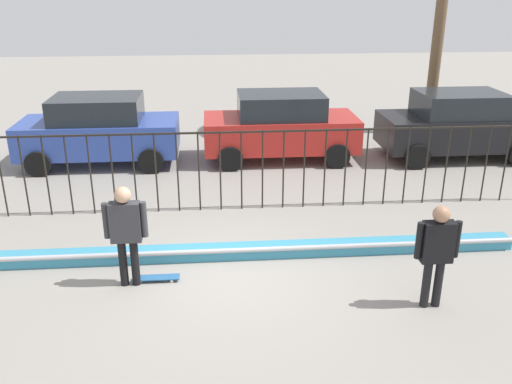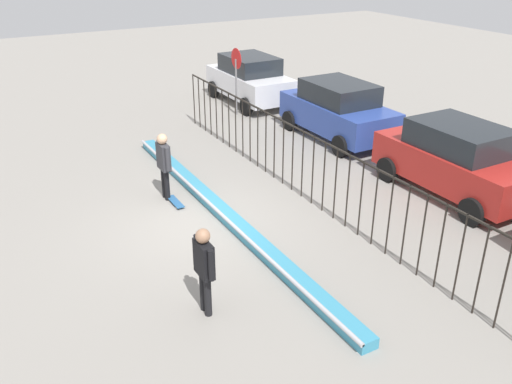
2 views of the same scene
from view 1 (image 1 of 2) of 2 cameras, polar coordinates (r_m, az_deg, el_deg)
ground_plane at (r=9.71m, az=-3.21°, el=-8.71°), size 60.00×60.00×0.00m
bowl_coping_ledge at (r=10.26m, az=-3.34°, el=-6.22°), size 11.00×0.40×0.27m
perimeter_fence at (r=12.00m, az=-3.76°, el=3.09°), size 14.04×0.04×1.81m
skateboarder at (r=9.21m, az=-13.42°, el=-3.63°), size 0.72×0.27×1.77m
skateboard at (r=9.68m, az=-10.36°, el=-8.78°), size 0.80×0.20×0.07m
camera_operator at (r=8.83m, az=18.33°, el=-5.53°), size 0.69×0.26×1.72m
parked_car_blue at (r=15.78m, az=-16.03°, el=6.24°), size 4.30×2.12×1.90m
parked_car_red at (r=15.60m, az=2.55°, el=6.89°), size 4.30×2.12×1.90m
parked_car_black at (r=16.76m, az=20.24°, el=6.61°), size 4.30×2.12×1.90m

